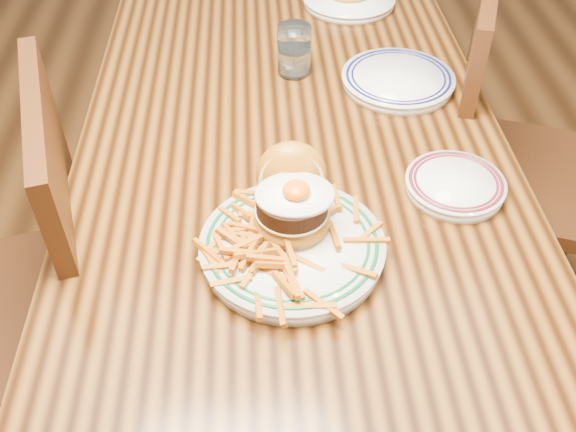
{
  "coord_description": "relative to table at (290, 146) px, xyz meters",
  "views": [
    {
      "loc": [
        -0.07,
        -1.12,
        1.52
      ],
      "look_at": [
        -0.03,
        -0.4,
        0.83
      ],
      "focal_mm": 40.0,
      "sensor_mm": 36.0,
      "label": 1
    }
  ],
  "objects": [
    {
      "name": "chair_left",
      "position": [
        -0.55,
        -0.26,
        -0.16
      ],
      "size": [
        0.54,
        0.54,
        0.94
      ],
      "rotation": [
        0.0,
        0.0,
        0.26
      ],
      "color": "#37160B",
      "rests_on": "floor"
    },
    {
      "name": "rear_plate",
      "position": [
        0.24,
        0.09,
        0.1
      ],
      "size": [
        0.25,
        0.25,
        0.03
      ],
      "rotation": [
        0.0,
        0.0,
        -0.18
      ],
      "color": "silver",
      "rests_on": "table"
    },
    {
      "name": "water_glass",
      "position": [
        0.02,
        0.16,
        0.14
      ],
      "size": [
        0.07,
        0.07,
        0.11
      ],
      "color": "white",
      "rests_on": "table"
    },
    {
      "name": "chair_right",
      "position": [
        0.56,
        0.12,
        -0.15
      ],
      "size": [
        0.57,
        0.57,
        0.95
      ],
      "rotation": [
        0.0,
        0.0,
        2.8
      ],
      "color": "#37160B",
      "rests_on": "floor"
    },
    {
      "name": "floor",
      "position": [
        0.0,
        0.0,
        -0.66
      ],
      "size": [
        6.0,
        6.0,
        0.0
      ],
      "primitive_type": "plane",
      "color": "black",
      "rests_on": "ground"
    },
    {
      "name": "main_plate",
      "position": [
        -0.02,
        -0.39,
        0.13
      ],
      "size": [
        0.3,
        0.31,
        0.15
      ],
      "rotation": [
        0.0,
        0.0,
        -0.05
      ],
      "color": "silver",
      "rests_on": "table"
    },
    {
      "name": "side_plate",
      "position": [
        0.28,
        -0.27,
        0.1
      ],
      "size": [
        0.18,
        0.18,
        0.03
      ],
      "rotation": [
        0.0,
        0.0,
        0.13
      ],
      "color": "silver",
      "rests_on": "table"
    },
    {
      "name": "table",
      "position": [
        0.0,
        0.0,
        0.0
      ],
      "size": [
        0.85,
        1.6,
        0.75
      ],
      "color": "black",
      "rests_on": "floor"
    }
  ]
}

